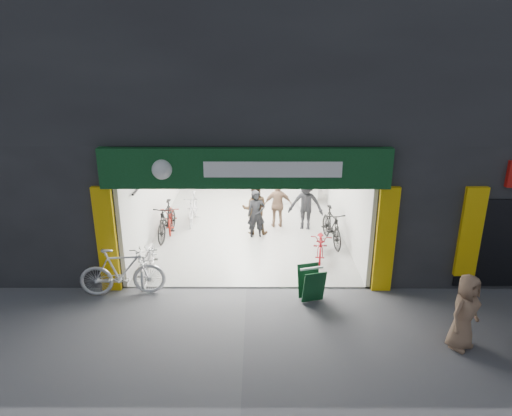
{
  "coord_description": "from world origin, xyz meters",
  "views": [
    {
      "loc": [
        0.26,
        -9.82,
        5.55
      ],
      "look_at": [
        0.23,
        1.5,
        1.55
      ],
      "focal_mm": 32.0,
      "sensor_mm": 36.0,
      "label": 1
    }
  ],
  "objects_px": {
    "parked_bike": "(122,272)",
    "pedestrian_near": "(465,312)",
    "bike_left_front": "(148,259)",
    "bike_right_front": "(332,226)",
    "sandwich_board": "(311,283)"
  },
  "relations": [
    {
      "from": "parked_bike",
      "to": "pedestrian_near",
      "type": "relative_size",
      "value": 1.28
    },
    {
      "from": "pedestrian_near",
      "to": "bike_right_front",
      "type": "bearing_deg",
      "value": 73.49
    },
    {
      "from": "sandwich_board",
      "to": "bike_left_front",
      "type": "bearing_deg",
      "value": 148.75
    },
    {
      "from": "bike_right_front",
      "to": "parked_bike",
      "type": "distance_m",
      "value": 6.13
    },
    {
      "from": "parked_bike",
      "to": "sandwich_board",
      "type": "distance_m",
      "value": 4.4
    },
    {
      "from": "bike_right_front",
      "to": "pedestrian_near",
      "type": "bearing_deg",
      "value": -78.48
    },
    {
      "from": "bike_right_front",
      "to": "parked_bike",
      "type": "height_order",
      "value": "parked_bike"
    },
    {
      "from": "pedestrian_near",
      "to": "parked_bike",
      "type": "bearing_deg",
      "value": 128.45
    },
    {
      "from": "parked_bike",
      "to": "pedestrian_near",
      "type": "bearing_deg",
      "value": -111.66
    },
    {
      "from": "parked_bike",
      "to": "sandwich_board",
      "type": "relative_size",
      "value": 2.45
    },
    {
      "from": "sandwich_board",
      "to": "parked_bike",
      "type": "bearing_deg",
      "value": 161.5
    },
    {
      "from": "pedestrian_near",
      "to": "sandwich_board",
      "type": "xyz_separation_m",
      "value": [
        -2.72,
        1.73,
        -0.33
      ]
    },
    {
      "from": "bike_right_front",
      "to": "sandwich_board",
      "type": "height_order",
      "value": "bike_right_front"
    },
    {
      "from": "bike_left_front",
      "to": "bike_right_front",
      "type": "height_order",
      "value": "bike_right_front"
    },
    {
      "from": "bike_left_front",
      "to": "pedestrian_near",
      "type": "distance_m",
      "value": 7.32
    }
  ]
}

